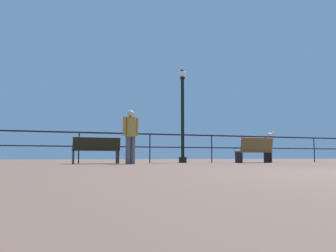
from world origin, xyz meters
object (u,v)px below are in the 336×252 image
at_px(lamppost_center, 183,115).
at_px(person_by_bench, 131,133).
at_px(bench_near_right, 255,150).
at_px(seagull_on_rail, 271,134).
at_px(bench_near_left, 96,149).

height_order(lamppost_center, person_by_bench, lamppost_center).
bearing_deg(bench_near_right, person_by_bench, -169.85).
distance_m(lamppost_center, person_by_bench, 3.20).
bearing_deg(seagull_on_rail, bench_near_right, -152.23).
xyz_separation_m(bench_near_right, seagull_on_rail, (1.25, 0.66, 0.68)).
distance_m(bench_near_left, person_by_bench, 1.40).
bearing_deg(bench_near_right, seagull_on_rail, 27.77).
bearing_deg(person_by_bench, bench_near_right, 10.15).
relative_size(bench_near_left, person_by_bench, 0.91).
distance_m(bench_near_left, seagull_on_rail, 7.37).
relative_size(lamppost_center, person_by_bench, 2.23).
relative_size(bench_near_left, lamppost_center, 0.41).
xyz_separation_m(bench_near_left, person_by_bench, (0.93, -0.94, 0.48)).
xyz_separation_m(lamppost_center, person_by_bench, (-2.48, -1.83, -0.88)).
relative_size(lamppost_center, seagull_on_rail, 8.63).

